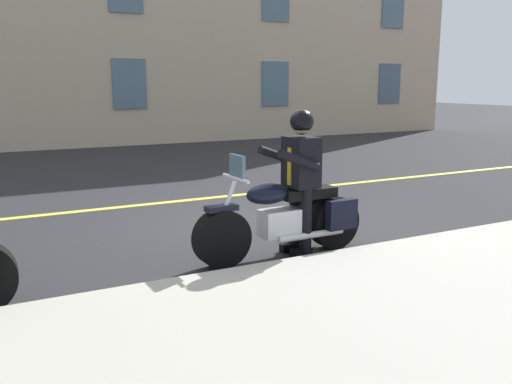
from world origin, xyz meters
name	(u,v)px	position (x,y,z in m)	size (l,w,h in m)	color
ground_plane	(257,224)	(0.00, 0.00, 0.00)	(80.00, 80.00, 0.00)	#28282B
lane_center_stripe	(205,199)	(0.00, -2.00, 0.01)	(60.00, 0.16, 0.01)	#E5DB4C
motorcycle_main	(286,219)	(0.41, 1.51, 0.45)	(2.21, 0.62, 1.26)	black
rider_main	(300,169)	(0.22, 1.51, 1.04)	(0.63, 0.55, 1.74)	black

